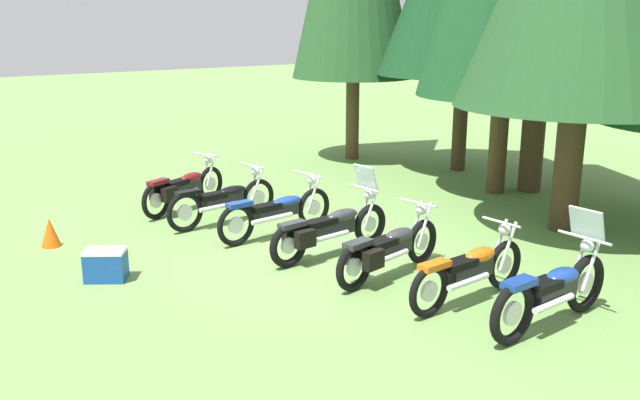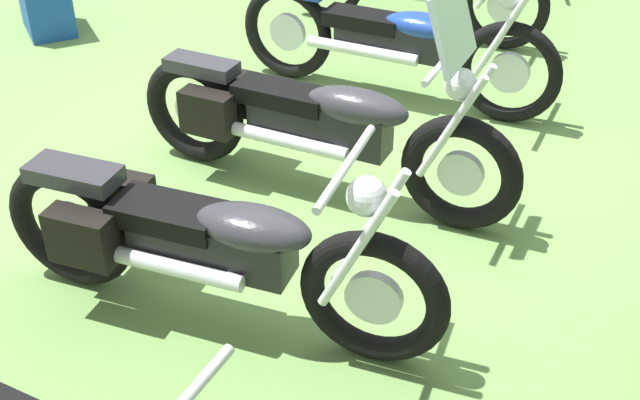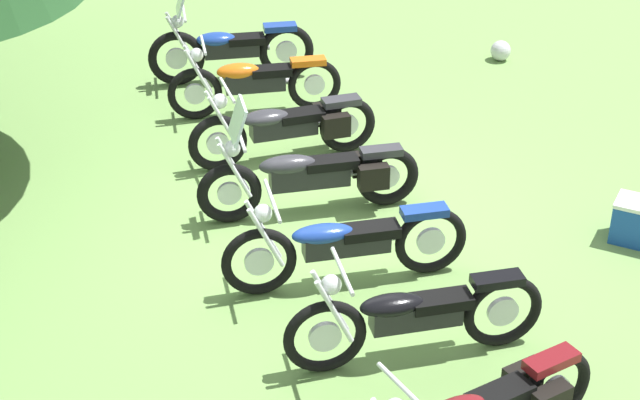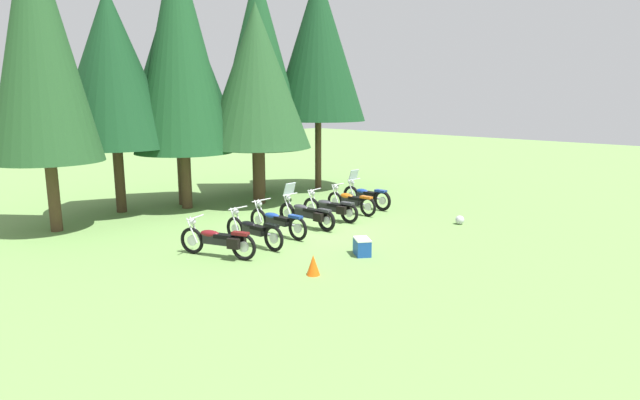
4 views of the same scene
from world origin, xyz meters
name	(u,v)px [view 4 (image 4 of 4)]	position (x,y,z in m)	size (l,w,h in m)	color
ground_plane	(305,228)	(0.00, 0.00, 0.00)	(80.00, 80.00, 0.00)	#6B934C
motorcycle_0	(219,240)	(-3.71, -0.69, 0.45)	(1.07, 2.13, 1.01)	black
motorcycle_1	(253,230)	(-2.43, -0.49, 0.45)	(0.67, 2.28, 1.01)	black
motorcycle_2	(277,221)	(-1.24, -0.10, 0.44)	(0.76, 2.37, 1.01)	black
motorcycle_3	(307,213)	(0.09, 0.02, 0.45)	(0.65, 2.38, 1.35)	black
motorcycle_4	(331,208)	(1.32, 0.14, 0.43)	(0.80, 2.22, 0.99)	black
motorcycle_5	(351,201)	(2.61, 0.41, 0.44)	(0.61, 2.20, 0.99)	black
motorcycle_6	(366,195)	(3.71, 0.64, 0.47)	(0.72, 2.24, 1.39)	black
pine_tree_0	(38,39)	(-5.72, 5.14, 5.71)	(3.15, 3.15, 9.30)	#4C3823
pine_tree_1	(111,69)	(-3.09, 6.39, 5.04)	(4.14, 4.14, 7.76)	#42301E
pine_tree_2	(180,46)	(-1.04, 5.34, 5.84)	(3.56, 3.56, 9.62)	#4C3823
pine_tree_3	(178,54)	(-0.70, 6.04, 5.65)	(4.03, 4.03, 8.53)	#4C3823
pine_tree_4	(257,77)	(1.44, 4.16, 4.82)	(4.06, 4.06, 7.51)	#42301E
pine_tree_5	(259,60)	(2.99, 5.97, 5.61)	(4.01, 4.01, 9.33)	brown
pine_tree_6	(318,46)	(5.47, 4.95, 6.24)	(4.16, 4.16, 9.44)	#4C3823
picnic_cooler	(362,247)	(-0.96, -3.18, 0.23)	(0.63, 0.68, 0.45)	#19479E
traffic_cone	(313,265)	(-2.96, -3.41, 0.24)	(0.32, 0.32, 0.48)	#EA590F
dropped_helmet	(460,220)	(3.89, -3.20, 0.14)	(0.29, 0.29, 0.29)	silver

